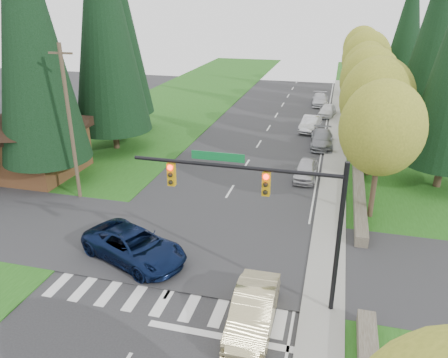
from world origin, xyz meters
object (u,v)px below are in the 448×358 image
at_px(parked_car_b, 322,139).
at_px(parked_car_c, 310,124).
at_px(suv_navy, 134,246).
at_px(parked_car_e, 320,100).
at_px(sedan_champagne, 253,310).
at_px(parked_car_d, 327,110).
at_px(parked_car_a, 306,170).

bearing_deg(parked_car_b, parked_car_c, 103.51).
bearing_deg(suv_navy, parked_car_e, 12.08).
xyz_separation_m(sedan_champagne, parked_car_d, (1.45, 35.75, -0.11)).
relative_size(parked_car_b, parked_car_e, 1.01).
xyz_separation_m(parked_car_b, parked_car_d, (0.00, 11.31, -0.03)).
bearing_deg(suv_navy, parked_car_d, 8.52).
height_order(parked_car_a, parked_car_b, parked_car_b).
height_order(parked_car_d, parked_car_e, parked_car_e).
height_order(parked_car_a, parked_car_c, parked_car_c).
bearing_deg(parked_car_c, parked_car_e, 96.20).
bearing_deg(parked_car_a, parked_car_c, 95.09).
height_order(suv_navy, parked_car_b, suv_navy).
height_order(parked_car_c, parked_car_d, parked_car_c).
bearing_deg(parked_car_c, parked_car_a, -79.33).
relative_size(suv_navy, parked_car_e, 1.23).
distance_m(parked_car_a, parked_car_e, 24.77).
bearing_deg(sedan_champagne, parked_car_a, 86.40).
bearing_deg(parked_car_c, sedan_champagne, -82.42).
bearing_deg(parked_car_a, parked_car_d, 89.94).
height_order(suv_navy, parked_car_c, suv_navy).
bearing_deg(parked_car_c, suv_navy, -97.00).
bearing_deg(parked_car_e, parked_car_b, -90.10).
relative_size(suv_navy, parked_car_a, 1.46).
bearing_deg(parked_car_b, sedan_champagne, -95.91).
distance_m(parked_car_b, parked_car_e, 16.82).
bearing_deg(parked_car_a, suv_navy, -117.51).
bearing_deg(parked_car_d, parked_car_c, -95.03).
bearing_deg(parked_car_b, parked_car_e, 91.22).
distance_m(parked_car_c, parked_car_d, 6.59).
bearing_deg(parked_car_e, suv_navy, -104.47).
height_order(sedan_champagne, parked_car_a, sedan_champagne).
height_order(parked_car_c, parked_car_e, parked_car_c).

